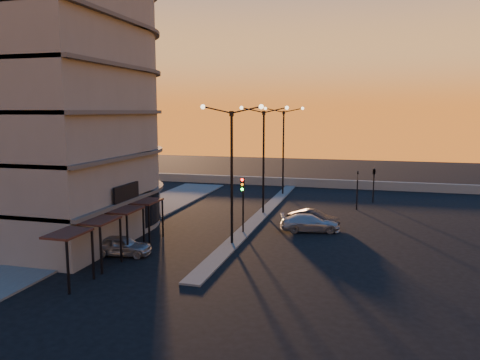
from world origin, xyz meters
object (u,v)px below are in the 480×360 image
Objects in this scene: car_sedan at (313,219)px; car_wagon at (310,223)px; streetlamp_mid at (264,151)px; traffic_light_main at (243,196)px; car_hatchback at (121,245)px.

car_wagon is (-0.07, -1.46, -0.00)m from car_sedan.
car_sedan is (4.82, -3.57, -4.93)m from streetlamp_mid.
streetlamp_mid is 8.50m from car_wagon.
streetlamp_mid is 2.24× the size of traffic_light_main.
streetlamp_mid is at bearing 65.35° from car_sedan.
streetlamp_mid is 16.20m from car_hatchback.
traffic_light_main reaches higher than car_sedan.
streetlamp_mid is at bearing -32.45° from car_hatchback.
car_wagon reaches higher than car_hatchback.
car_sedan reaches higher than car_wagon.
car_hatchback is 0.95× the size of car_sedan.
streetlamp_mid reaches higher than car_wagon.
streetlamp_mid reaches higher than car_hatchback.
car_sedan is at bearing -55.04° from car_hatchback.
car_sedan is 1.46m from car_wagon.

